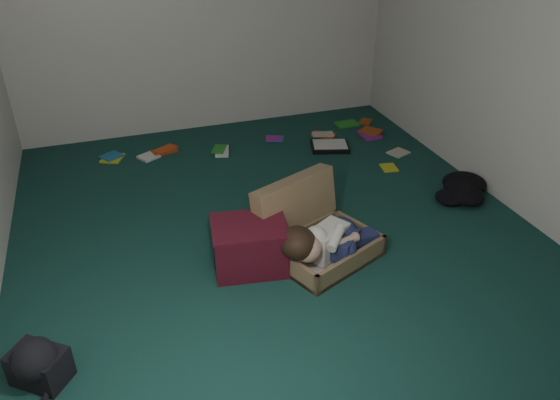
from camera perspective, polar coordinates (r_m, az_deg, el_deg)
floor at (r=4.37m, az=-0.64°, el=-3.01°), size 4.50×4.50×0.00m
wall_back at (r=5.93m, az=-7.97°, el=19.40°), size 4.50×0.00×4.50m
wall_front at (r=2.00m, az=19.95°, el=-5.41°), size 4.50×0.00×4.50m
wall_right at (r=4.80m, az=23.39°, el=14.70°), size 0.00×4.50×4.50m
suitcase at (r=4.05m, az=3.48°, el=-3.39°), size 0.94×0.93×0.53m
person at (r=3.89m, az=4.88°, el=-4.24°), size 0.80×0.43×0.33m
maroon_bin at (r=3.87m, az=-3.18°, el=-4.81°), size 0.58×0.49×0.36m
backpack at (r=3.40m, az=-23.85°, el=-15.50°), size 0.47×0.46×0.22m
clothing_pile at (r=5.00m, az=18.42°, el=0.94°), size 0.55×0.49×0.15m
paper_tray at (r=5.71m, az=5.23°, el=5.62°), size 0.45×0.38×0.05m
book_scatter at (r=5.77m, az=0.57°, el=5.88°), size 3.06×1.37×0.02m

